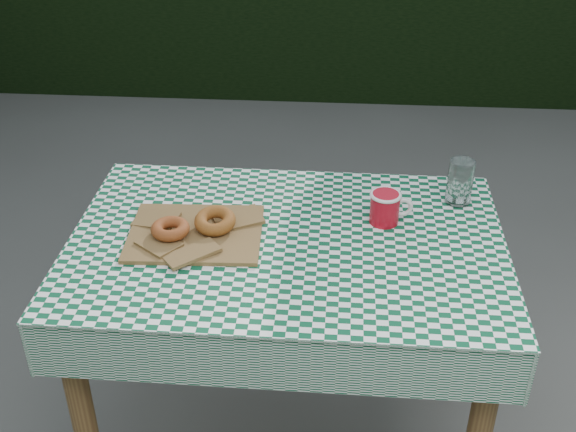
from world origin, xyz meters
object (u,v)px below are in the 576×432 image
object	(u,v)px
paper_bag	(195,232)
drinking_glass	(460,182)
table	(287,352)
coffee_mug	(385,208)

from	to	relation	value
paper_bag	drinking_glass	distance (m)	0.73
table	drinking_glass	xyz separation A→B (m)	(0.46, 0.22, 0.44)
table	paper_bag	distance (m)	0.46
table	drinking_glass	size ratio (longest dim) A/B	8.65
coffee_mug	paper_bag	bearing A→B (deg)	-176.21
paper_bag	coffee_mug	xyz separation A→B (m)	(0.48, 0.10, 0.03)
table	coffee_mug	size ratio (longest dim) A/B	7.09
paper_bag	coffee_mug	world-z (taller)	coffee_mug
table	paper_bag	world-z (taller)	paper_bag
drinking_glass	coffee_mug	bearing A→B (deg)	-150.03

